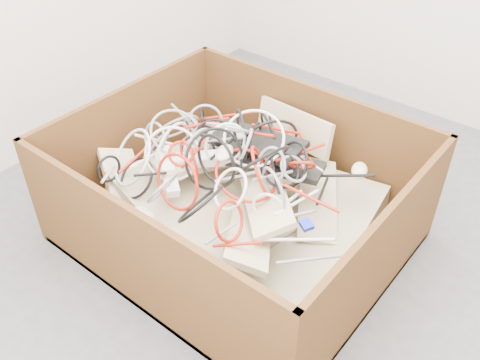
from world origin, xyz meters
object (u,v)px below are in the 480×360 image
Objects in this scene: vga_plug at (306,225)px; cardboard_box at (233,212)px; power_strip_left at (190,160)px; power_strip_right at (168,171)px.

cardboard_box is at bearing -163.68° from vga_plug.
power_strip_left is at bearing -154.25° from vga_plug.
power_strip_right reaches higher than vga_plug.
power_strip_left is 0.58m from vga_plug.
vga_plug is (0.58, -0.02, -0.01)m from power_strip_left.
cardboard_box is 0.33m from power_strip_right.
vga_plug is at bearing -10.93° from cardboard_box.
cardboard_box reaches higher than vga_plug.
power_strip_right is (-0.04, -0.09, -0.02)m from power_strip_left.
cardboard_box reaches higher than power_strip_left.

